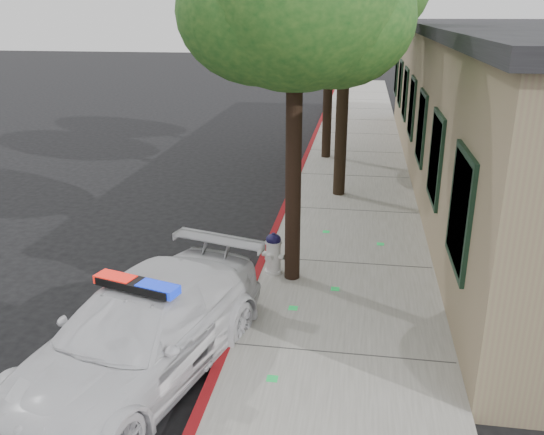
{
  "coord_description": "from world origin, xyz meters",
  "views": [
    {
      "loc": [
        1.75,
        -6.7,
        4.53
      ],
      "look_at": [
        0.28,
        2.65,
        1.09
      ],
      "focal_mm": 37.51,
      "sensor_mm": 36.0,
      "label": 1
    }
  ],
  "objects_px": {
    "street_tree_near": "(296,6)",
    "street_tree_far": "(332,0)",
    "fire_hydrant": "(273,253)",
    "police_car": "(141,333)"
  },
  "relations": [
    {
      "from": "police_car",
      "to": "street_tree_near",
      "type": "relative_size",
      "value": 0.79
    },
    {
      "from": "street_tree_near",
      "to": "street_tree_far",
      "type": "distance_m",
      "value": 8.87
    },
    {
      "from": "street_tree_near",
      "to": "police_car",
      "type": "bearing_deg",
      "value": -118.79
    },
    {
      "from": "fire_hydrant",
      "to": "street_tree_near",
      "type": "distance_m",
      "value": 4.09
    },
    {
      "from": "street_tree_near",
      "to": "street_tree_far",
      "type": "relative_size",
      "value": 0.96
    },
    {
      "from": "street_tree_near",
      "to": "street_tree_far",
      "type": "bearing_deg",
      "value": 89.75
    },
    {
      "from": "fire_hydrant",
      "to": "street_tree_near",
      "type": "xyz_separation_m",
      "value": [
        0.36,
        -0.15,
        4.07
      ]
    },
    {
      "from": "police_car",
      "to": "street_tree_far",
      "type": "height_order",
      "value": "street_tree_far"
    },
    {
      "from": "street_tree_far",
      "to": "street_tree_near",
      "type": "bearing_deg",
      "value": -90.25
    },
    {
      "from": "fire_hydrant",
      "to": "street_tree_far",
      "type": "xyz_separation_m",
      "value": [
        0.4,
        8.72,
        4.3
      ]
    }
  ]
}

